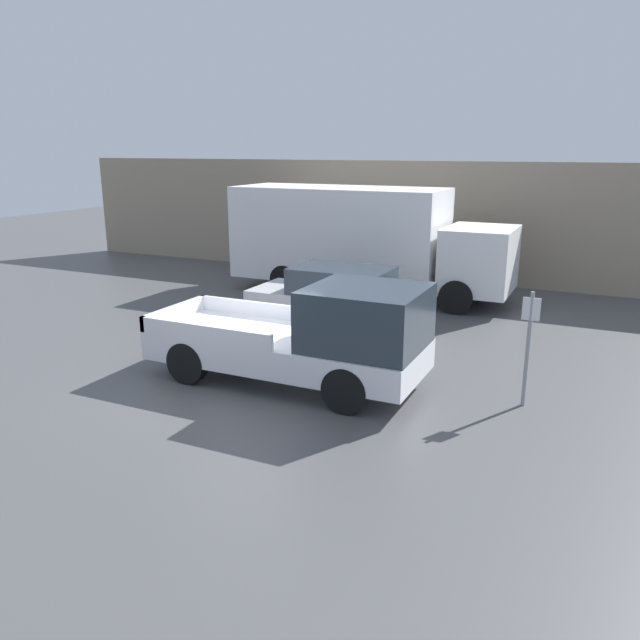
{
  "coord_description": "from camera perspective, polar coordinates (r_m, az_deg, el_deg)",
  "views": [
    {
      "loc": [
        6.31,
        -9.74,
        4.45
      ],
      "look_at": [
        1.04,
        1.43,
        1.02
      ],
      "focal_mm": 35.0,
      "sensor_mm": 36.0,
      "label": 1
    }
  ],
  "objects": [
    {
      "name": "newspaper_box",
      "position": [
        21.74,
        9.43,
        5.02
      ],
      "size": [
        0.45,
        0.4,
        1.13
      ],
      "color": "#194CB2",
      "rests_on": "ground"
    },
    {
      "name": "ground_plane",
      "position": [
        12.43,
        -7.18,
        -5.58
      ],
      "size": [
        60.0,
        60.0,
        0.0
      ],
      "primitive_type": "plane",
      "color": "#4C4C4F"
    },
    {
      "name": "car",
      "position": [
        15.6,
        1.7,
        2.02
      ],
      "size": [
        4.36,
        1.85,
        1.59
      ],
      "color": "silver",
      "rests_on": "ground"
    },
    {
      "name": "parking_sign",
      "position": [
        11.42,
        18.51,
        -1.94
      ],
      "size": [
        0.3,
        0.07,
        2.08
      ],
      "color": "gray",
      "rests_on": "ground"
    },
    {
      "name": "pickup_truck",
      "position": [
        11.83,
        -0.64,
        -1.61
      ],
      "size": [
        5.38,
        2.11,
        2.04
      ],
      "color": "silver",
      "rests_on": "ground"
    },
    {
      "name": "building_wall",
      "position": [
        21.98,
        8.56,
        8.97
      ],
      "size": [
        28.0,
        0.15,
        4.02
      ],
      "color": "gray",
      "rests_on": "ground"
    },
    {
      "name": "delivery_truck",
      "position": [
        19.38,
        3.61,
        7.51
      ],
      "size": [
        8.56,
        2.56,
        3.27
      ],
      "color": "white",
      "rests_on": "ground"
    }
  ]
}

